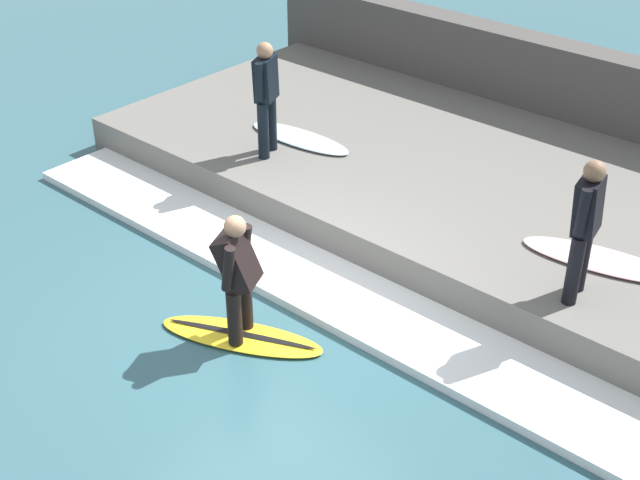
# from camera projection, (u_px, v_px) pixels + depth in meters

# --- Properties ---
(ground_plane) EXTENTS (28.00, 28.00, 0.00)m
(ground_plane) POSITION_uv_depth(u_px,v_px,m) (271.00, 325.00, 9.43)
(ground_plane) COLOR #335B66
(concrete_ledge) EXTENTS (4.40, 9.86, 0.49)m
(concrete_ledge) POSITION_uv_depth(u_px,v_px,m) (462.00, 186.00, 11.59)
(concrete_ledge) COLOR #66635E
(concrete_ledge) RESTS_ON ground_plane
(back_wall) EXTENTS (0.50, 10.35, 1.52)m
(back_wall) POSITION_uv_depth(u_px,v_px,m) (560.00, 95.00, 12.89)
(back_wall) COLOR #474442
(back_wall) RESTS_ON ground_plane
(wave_foam_crest) EXTENTS (1.06, 9.37, 0.10)m
(wave_foam_crest) POSITION_uv_depth(u_px,v_px,m) (324.00, 287.00, 9.95)
(wave_foam_crest) COLOR white
(wave_foam_crest) RESTS_ON ground_plane
(surfboard_riding) EXTENTS (1.18, 1.82, 0.07)m
(surfboard_riding) POSITION_uv_depth(u_px,v_px,m) (241.00, 336.00, 9.22)
(surfboard_riding) COLOR yellow
(surfboard_riding) RESTS_ON ground_plane
(surfer_riding) EXTENTS (0.51, 0.53, 1.40)m
(surfer_riding) POSITION_uv_depth(u_px,v_px,m) (238.00, 271.00, 8.80)
(surfer_riding) COLOR black
(surfer_riding) RESTS_ON surfboard_riding
(surfer_waiting_near) EXTENTS (0.51, 0.31, 1.52)m
(surfer_waiting_near) POSITION_uv_depth(u_px,v_px,m) (585.00, 223.00, 8.60)
(surfer_waiting_near) COLOR black
(surfer_waiting_near) RESTS_ON concrete_ledge
(surfboard_waiting_near) EXTENTS (0.87, 1.79, 0.06)m
(surfboard_waiting_near) POSITION_uv_depth(u_px,v_px,m) (600.00, 260.00, 9.56)
(surfboard_waiting_near) COLOR beige
(surfboard_waiting_near) RESTS_ON concrete_ledge
(surfer_waiting_far) EXTENTS (0.49, 0.35, 1.53)m
(surfer_waiting_far) POSITION_uv_depth(u_px,v_px,m) (266.00, 93.00, 11.41)
(surfer_waiting_far) COLOR black
(surfer_waiting_far) RESTS_ON concrete_ledge
(surfboard_waiting_far) EXTENTS (0.59, 1.67, 0.06)m
(surfboard_waiting_far) POSITION_uv_depth(u_px,v_px,m) (300.00, 138.00, 12.20)
(surfboard_waiting_far) COLOR silver
(surfboard_waiting_far) RESTS_ON concrete_ledge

